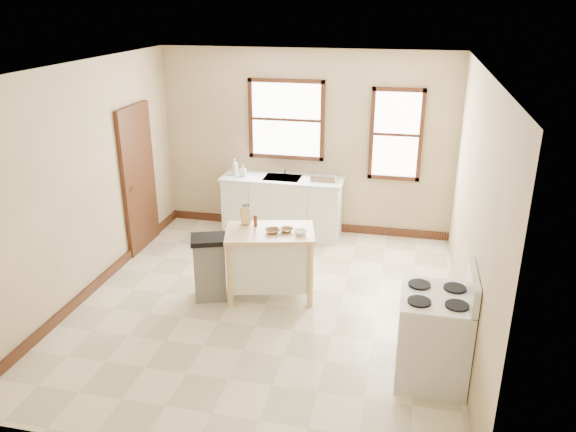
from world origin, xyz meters
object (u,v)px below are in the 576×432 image
object	(u,v)px
knife_block	(245,216)
bowl_a	(273,231)
soap_bottle_b	(243,171)
pepper_grinder	(255,221)
dish_rack	(324,177)
trash_bin	(210,268)
bowl_b	(286,230)
bowl_c	(300,232)
kitchen_island	(270,263)
soap_bottle_a	(235,167)
gas_stove	(434,324)

from	to	relation	value
knife_block	bowl_a	bearing A→B (deg)	-59.08
soap_bottle_b	pepper_grinder	size ratio (longest dim) A/B	1.21
dish_rack	bowl_a	world-z (taller)	dish_rack
bowl_a	trash_bin	distance (m)	0.91
bowl_b	bowl_c	xyz separation A→B (m)	(0.18, -0.04, 0.00)
dish_rack	kitchen_island	size ratio (longest dim) A/B	0.38
trash_bin	dish_rack	bearing A→B (deg)	43.60
dish_rack	pepper_grinder	bearing A→B (deg)	-123.49
knife_block	pepper_grinder	xyz separation A→B (m)	(0.14, -0.05, -0.02)
trash_bin	bowl_b	bearing A→B (deg)	-5.57
soap_bottle_a	trash_bin	world-z (taller)	soap_bottle_a
kitchen_island	soap_bottle_a	bearing A→B (deg)	104.84
dish_rack	knife_block	bearing A→B (deg)	-127.97
kitchen_island	knife_block	bearing A→B (deg)	143.31
soap_bottle_a	bowl_a	bearing A→B (deg)	-60.76
soap_bottle_b	knife_block	size ratio (longest dim) A/B	0.91
soap_bottle_b	trash_bin	distance (m)	2.17
kitchen_island	trash_bin	size ratio (longest dim) A/B	1.31
kitchen_island	bowl_b	bearing A→B (deg)	-8.18
dish_rack	bowl_c	distance (m)	1.95
dish_rack	pepper_grinder	size ratio (longest dim) A/B	2.68
kitchen_island	bowl_a	world-z (taller)	bowl_a
kitchen_island	bowl_c	xyz separation A→B (m)	(0.38, -0.02, 0.46)
soap_bottle_b	bowl_c	bearing A→B (deg)	-60.00
kitchen_island	gas_stove	world-z (taller)	gas_stove
soap_bottle_b	knife_block	xyz separation A→B (m)	(0.54, -1.71, -0.04)
gas_stove	kitchen_island	bearing A→B (deg)	147.23
dish_rack	bowl_b	xyz separation A→B (m)	(-0.16, -1.91, -0.08)
bowl_a	kitchen_island	bearing A→B (deg)	132.81
knife_block	pepper_grinder	bearing A→B (deg)	-50.64
bowl_b	kitchen_island	bearing A→B (deg)	-174.67
bowl_a	bowl_c	bearing A→B (deg)	4.38
dish_rack	kitchen_island	distance (m)	2.03
bowl_c	bowl_b	bearing A→B (deg)	166.83
soap_bottle_b	bowl_b	distance (m)	2.15
dish_rack	bowl_b	size ratio (longest dim) A/B	2.48
soap_bottle_b	bowl_c	size ratio (longest dim) A/B	1.16
pepper_grinder	trash_bin	size ratio (longest dim) A/B	0.19
soap_bottle_a	pepper_grinder	bearing A→B (deg)	-64.98
bowl_b	gas_stove	size ratio (longest dim) A/B	0.14
bowl_a	bowl_c	xyz separation A→B (m)	(0.33, 0.03, 0.00)
soap_bottle_b	bowl_c	distance (m)	2.28
dish_rack	bowl_b	distance (m)	1.91
soap_bottle_b	kitchen_island	distance (m)	2.14
knife_block	kitchen_island	bearing A→B (deg)	-55.55
dish_rack	pepper_grinder	xyz separation A→B (m)	(-0.56, -1.82, -0.03)
bowl_b	gas_stove	xyz separation A→B (m)	(1.72, -1.25, -0.30)
kitchen_island	trash_bin	world-z (taller)	kitchen_island
bowl_a	pepper_grinder	bearing A→B (deg)	149.02
pepper_grinder	bowl_c	size ratio (longest dim) A/B	0.96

